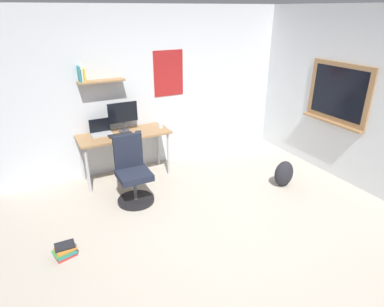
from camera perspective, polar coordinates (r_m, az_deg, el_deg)
The scene contains 12 objects.
ground_plane at distance 4.14m, azimuth 6.80°, elevation -14.12°, with size 5.20×5.20×0.00m, color #ADA393.
wall_back at distance 5.58m, azimuth -7.03°, elevation 10.91°, with size 5.00×0.30×2.60m.
wall_right at distance 5.28m, azimuth 30.13°, elevation 7.08°, with size 0.22×5.00×2.60m.
desk at distance 5.25m, azimuth -11.62°, elevation 2.56°, with size 1.41×0.56×0.76m.
office_chair at distance 4.69m, azimuth -10.22°, elevation -3.54°, with size 0.52×0.52×0.95m.
laptop at distance 5.26m, azimuth -15.48°, elevation 3.83°, with size 0.31×0.21×0.23m.
monitor_primary at distance 5.23m, azimuth -11.86°, elevation 6.57°, with size 0.46×0.17×0.46m.
keyboard at distance 5.13m, azimuth -12.22°, elevation 3.15°, with size 0.37×0.13×0.02m, color black.
computer_mouse at distance 5.21m, azimuth -9.28°, elevation 3.76°, with size 0.10×0.06×0.03m, color #262628.
coffee_mug at distance 5.37m, azimuth -5.50°, elevation 4.92°, with size 0.08×0.08×0.09m, color silver.
backpack at distance 5.26m, azimuth 15.59°, elevation -3.37°, with size 0.32×0.22×0.41m, color #232328.
book_stack_on_floor at distance 4.05m, azimuth -21.11°, elevation -15.45°, with size 0.26×0.20×0.15m.
Camera 1 is at (-1.93, -2.64, 2.54)m, focal length 30.85 mm.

